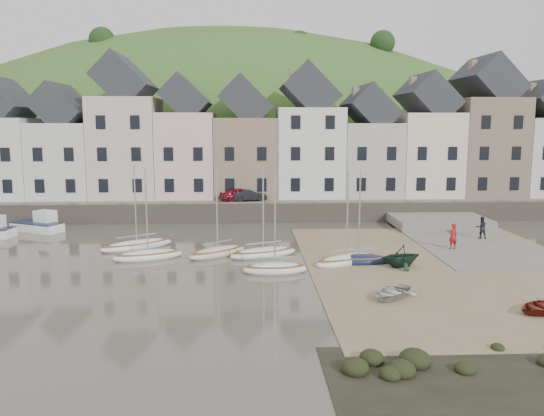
{
  "coord_description": "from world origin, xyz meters",
  "views": [
    {
      "loc": [
        -1.75,
        -33.26,
        9.09
      ],
      "look_at": [
        0.0,
        6.0,
        3.0
      ],
      "focal_mm": 36.6,
      "sensor_mm": 36.0,
      "label": 1
    }
  ],
  "objects_px": {
    "rowboat_green": "(401,256)",
    "car_left": "(240,194)",
    "person_red": "(453,236)",
    "rowboat_red": "(543,306)",
    "rowboat_white": "(391,292)",
    "sailboat_0": "(137,245)",
    "car_right": "(249,195)",
    "person_dark": "(481,227)"
  },
  "relations": [
    {
      "from": "car_right",
      "to": "rowboat_red",
      "type": "bearing_deg",
      "value": -167.28
    },
    {
      "from": "car_left",
      "to": "car_right",
      "type": "distance_m",
      "value": 0.92
    },
    {
      "from": "rowboat_white",
      "to": "person_dark",
      "type": "height_order",
      "value": "person_dark"
    },
    {
      "from": "rowboat_red",
      "to": "sailboat_0",
      "type": "bearing_deg",
      "value": -144.66
    },
    {
      "from": "rowboat_white",
      "to": "person_red",
      "type": "relative_size",
      "value": 1.53
    },
    {
      "from": "car_left",
      "to": "rowboat_red",
      "type": "bearing_deg",
      "value": -170.68
    },
    {
      "from": "sailboat_0",
      "to": "person_dark",
      "type": "relative_size",
      "value": 3.68
    },
    {
      "from": "sailboat_0",
      "to": "person_dark",
      "type": "xyz_separation_m",
      "value": [
        26.3,
        1.87,
        0.72
      ]
    },
    {
      "from": "sailboat_0",
      "to": "car_left",
      "type": "distance_m",
      "value": 15.01
    },
    {
      "from": "rowboat_white",
      "to": "car_left",
      "type": "distance_m",
      "value": 26.67
    },
    {
      "from": "person_dark",
      "to": "car_right",
      "type": "bearing_deg",
      "value": -26.65
    },
    {
      "from": "person_dark",
      "to": "person_red",
      "type": "bearing_deg",
      "value": 49.55
    },
    {
      "from": "person_red",
      "to": "car_left",
      "type": "xyz_separation_m",
      "value": [
        -15.41,
        14.61,
        1.2
      ]
    },
    {
      "from": "rowboat_red",
      "to": "car_left",
      "type": "relative_size",
      "value": 0.76
    },
    {
      "from": "rowboat_green",
      "to": "rowboat_white",
      "type": "bearing_deg",
      "value": -37.42
    },
    {
      "from": "sailboat_0",
      "to": "car_right",
      "type": "distance_m",
      "value": 15.47
    },
    {
      "from": "person_red",
      "to": "car_left",
      "type": "height_order",
      "value": "car_left"
    },
    {
      "from": "car_left",
      "to": "person_red",
      "type": "bearing_deg",
      "value": -152.26
    },
    {
      "from": "car_right",
      "to": "rowboat_white",
      "type": "bearing_deg",
      "value": -177.91
    },
    {
      "from": "sailboat_0",
      "to": "rowboat_green",
      "type": "xyz_separation_m",
      "value": [
        17.69,
        -6.21,
        0.51
      ]
    },
    {
      "from": "person_dark",
      "to": "car_left",
      "type": "height_order",
      "value": "car_left"
    },
    {
      "from": "sailboat_0",
      "to": "person_dark",
      "type": "distance_m",
      "value": 26.38
    },
    {
      "from": "rowboat_red",
      "to": "car_left",
      "type": "xyz_separation_m",
      "value": [
        -14.88,
        27.87,
        1.89
      ]
    },
    {
      "from": "car_right",
      "to": "person_dark",
      "type": "bearing_deg",
      "value": -135.43
    },
    {
      "from": "car_right",
      "to": "car_left",
      "type": "bearing_deg",
      "value": 76.1
    },
    {
      "from": "sailboat_0",
      "to": "car_left",
      "type": "xyz_separation_m",
      "value": [
        7.32,
        12.95,
        1.99
      ]
    },
    {
      "from": "rowboat_red",
      "to": "person_dark",
      "type": "height_order",
      "value": "person_dark"
    },
    {
      "from": "rowboat_green",
      "to": "person_red",
      "type": "relative_size",
      "value": 1.45
    },
    {
      "from": "rowboat_white",
      "to": "car_right",
      "type": "relative_size",
      "value": 0.85
    },
    {
      "from": "person_dark",
      "to": "car_left",
      "type": "bearing_deg",
      "value": -25.4
    },
    {
      "from": "rowboat_white",
      "to": "rowboat_red",
      "type": "xyz_separation_m",
      "value": [
        6.71,
        -2.55,
        0.01
      ]
    },
    {
      "from": "rowboat_green",
      "to": "car_left",
      "type": "bearing_deg",
      "value": -169.34
    },
    {
      "from": "rowboat_green",
      "to": "rowboat_red",
      "type": "distance_m",
      "value": 9.81
    },
    {
      "from": "person_red",
      "to": "person_dark",
      "type": "distance_m",
      "value": 5.02
    },
    {
      "from": "rowboat_red",
      "to": "person_red",
      "type": "relative_size",
      "value": 1.57
    },
    {
      "from": "sailboat_0",
      "to": "rowboat_red",
      "type": "relative_size",
      "value": 2.17
    },
    {
      "from": "rowboat_white",
      "to": "rowboat_red",
      "type": "bearing_deg",
      "value": 23.14
    },
    {
      "from": "sailboat_0",
      "to": "rowboat_green",
      "type": "height_order",
      "value": "sailboat_0"
    },
    {
      "from": "car_right",
      "to": "rowboat_green",
      "type": "bearing_deg",
      "value": -167.64
    },
    {
      "from": "person_red",
      "to": "car_right",
      "type": "distance_m",
      "value": 20.61
    },
    {
      "from": "rowboat_white",
      "to": "person_dark",
      "type": "xyz_separation_m",
      "value": [
        10.81,
        14.23,
        0.62
      ]
    },
    {
      "from": "rowboat_green",
      "to": "car_right",
      "type": "bearing_deg",
      "value": -171.51
    }
  ]
}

